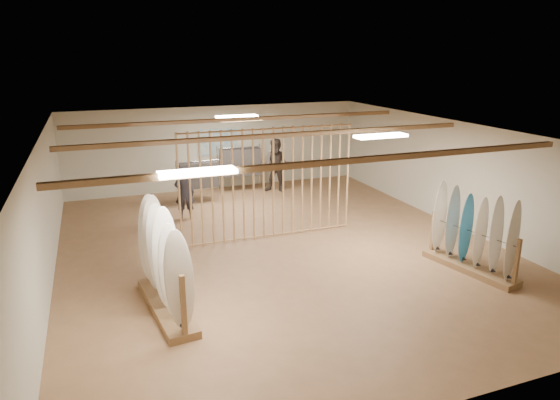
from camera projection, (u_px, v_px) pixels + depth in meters
name	position (u px, v px, depth m)	size (l,w,h in m)	color
floor	(280.00, 248.00, 11.98)	(12.00, 12.00, 0.00)	#976D49
ceiling	(280.00, 132.00, 11.18)	(12.00, 12.00, 0.00)	gray
wall_back	(217.00, 148.00, 16.96)	(12.00, 12.00, 0.00)	beige
wall_front	(451.00, 312.00, 6.20)	(12.00, 12.00, 0.00)	beige
wall_left	(45.00, 216.00, 9.88)	(12.00, 12.00, 0.00)	beige
wall_right	(455.00, 174.00, 13.29)	(12.00, 12.00, 0.00)	beige
ceiling_slats	(280.00, 135.00, 11.21)	(9.50, 6.12, 0.10)	olive
light_panels	(280.00, 134.00, 11.20)	(1.20, 0.35, 0.06)	white
bamboo_partition	(268.00, 184.00, 12.30)	(4.45, 0.05, 2.78)	tan
poster	(217.00, 142.00, 16.89)	(1.40, 0.03, 0.90)	#3886C5
rack_left	(165.00, 276.00, 8.89)	(0.80, 2.47, 1.96)	olive
rack_right	(472.00, 244.00, 10.56)	(0.92, 2.24, 1.76)	olive
clothing_rack_a	(199.00, 175.00, 15.26)	(1.29, 0.40, 1.38)	silver
clothing_rack_b	(240.00, 162.00, 16.52)	(1.46, 0.41, 1.57)	silver
shopper_a	(184.00, 189.00, 13.86)	(0.62, 0.42, 1.70)	#26252D
shopper_b	(277.00, 162.00, 16.53)	(0.98, 0.77, 2.04)	#3D342F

